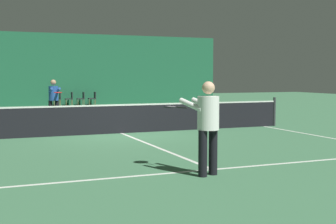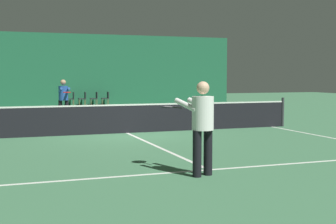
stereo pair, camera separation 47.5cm
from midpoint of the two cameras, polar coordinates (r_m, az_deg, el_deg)
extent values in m
plane|color=#3D704C|center=(15.38, -6.59, -2.59)|extent=(60.00, 60.00, 0.00)
cube|color=#1E5B3D|center=(30.50, -14.58, 5.06)|extent=(23.00, 0.12, 4.56)
cube|color=silver|center=(26.98, -13.45, 0.34)|extent=(11.00, 0.10, 0.00)
cube|color=silver|center=(21.58, -11.19, -0.62)|extent=(8.25, 0.10, 0.00)
cube|color=silver|center=(9.45, 4.06, -7.00)|extent=(8.25, 0.10, 0.00)
cube|color=silver|center=(17.67, 10.86, -1.72)|extent=(0.10, 23.80, 0.00)
cube|color=silver|center=(15.38, -6.59, -2.58)|extent=(0.10, 12.80, 0.00)
cube|color=black|center=(15.33, -6.60, -0.83)|extent=(11.90, 0.02, 0.95)
cube|color=white|center=(15.30, -6.62, 0.85)|extent=(11.90, 0.02, 0.05)
cylinder|color=#333338|center=(17.87, 12.09, 0.04)|extent=(0.10, 0.10, 1.07)
cylinder|color=black|center=(8.71, 2.70, -5.09)|extent=(0.21, 0.21, 0.87)
cylinder|color=black|center=(8.90, 3.99, -4.89)|extent=(0.21, 0.21, 0.87)
cylinder|color=white|center=(8.71, 3.37, -0.13)|extent=(0.52, 0.52, 0.63)
sphere|color=#DBAD89|center=(8.69, 3.39, 2.96)|extent=(0.24, 0.24, 0.24)
cylinder|color=white|center=(8.80, 1.32, 0.85)|extent=(0.29, 0.60, 0.25)
cylinder|color=white|center=(9.02, 2.84, 0.94)|extent=(0.29, 0.60, 0.25)
cylinder|color=black|center=(9.24, 0.22, 0.55)|extent=(0.13, 0.30, 0.03)
torus|color=black|center=(9.47, -0.99, 0.64)|extent=(0.42, 0.42, 0.03)
cylinder|color=silver|center=(9.47, -0.99, 0.64)|extent=(0.35, 0.35, 0.00)
cylinder|color=black|center=(20.23, -14.03, 0.19)|extent=(0.16, 0.16, 0.84)
cylinder|color=black|center=(20.19, -14.78, 0.16)|extent=(0.16, 0.16, 0.84)
cylinder|color=#234C99|center=(20.17, -14.45, 2.22)|extent=(0.40, 0.40, 0.61)
sphere|color=tan|center=(20.16, -14.47, 3.51)|extent=(0.23, 0.23, 0.23)
cylinder|color=#234C99|center=(19.92, -13.88, 2.60)|extent=(0.11, 0.58, 0.24)
cylinder|color=#234C99|center=(19.87, -14.78, 2.58)|extent=(0.11, 0.58, 0.24)
cylinder|color=black|center=(19.48, -14.12, 2.34)|extent=(0.03, 0.31, 0.03)
torus|color=red|center=(19.18, -13.98, 2.31)|extent=(0.34, 0.34, 0.03)
cylinder|color=silver|center=(19.18, -13.98, 2.31)|extent=(0.28, 0.28, 0.00)
cylinder|color=brown|center=(30.20, -14.24, 1.12)|extent=(0.03, 0.03, 0.39)
cylinder|color=brown|center=(29.83, -14.14, 1.08)|extent=(0.03, 0.03, 0.39)
cylinder|color=brown|center=(30.26, -13.53, 1.14)|extent=(0.03, 0.03, 0.39)
cylinder|color=brown|center=(29.88, -13.42, 1.10)|extent=(0.03, 0.03, 0.39)
cube|color=#232328|center=(30.03, -13.84, 1.53)|extent=(0.44, 0.44, 0.05)
cube|color=#232328|center=(30.05, -13.47, 1.97)|extent=(0.04, 0.44, 0.40)
cylinder|color=brown|center=(30.31, -12.86, 1.16)|extent=(0.03, 0.03, 0.39)
cylinder|color=brown|center=(29.94, -12.74, 1.12)|extent=(0.03, 0.03, 0.39)
cylinder|color=brown|center=(30.38, -12.16, 1.17)|extent=(0.03, 0.03, 0.39)
cylinder|color=brown|center=(30.00, -12.03, 1.14)|extent=(0.03, 0.03, 0.39)
cube|color=#232328|center=(30.15, -12.45, 1.56)|extent=(0.44, 0.44, 0.05)
cube|color=#232328|center=(30.17, -12.09, 2.00)|extent=(0.04, 0.44, 0.40)
cylinder|color=brown|center=(30.44, -11.49, 1.19)|extent=(0.03, 0.03, 0.39)
cylinder|color=brown|center=(30.07, -11.36, 1.15)|extent=(0.03, 0.03, 0.39)
cylinder|color=brown|center=(30.52, -10.79, 1.21)|extent=(0.03, 0.03, 0.39)
cylinder|color=brown|center=(30.14, -10.65, 1.17)|extent=(0.03, 0.03, 0.39)
cube|color=#232328|center=(30.28, -11.08, 1.60)|extent=(0.44, 0.44, 0.05)
cube|color=#232328|center=(30.31, -10.71, 2.03)|extent=(0.04, 0.44, 0.40)
cylinder|color=brown|center=(30.59, -10.13, 1.23)|extent=(0.03, 0.03, 0.39)
cylinder|color=brown|center=(30.22, -9.98, 1.19)|extent=(0.03, 0.03, 0.39)
cylinder|color=brown|center=(30.67, -9.44, 1.24)|extent=(0.03, 0.03, 0.39)
cylinder|color=brown|center=(30.30, -9.28, 1.21)|extent=(0.03, 0.03, 0.39)
cube|color=#232328|center=(30.43, -9.71, 1.63)|extent=(0.44, 0.44, 0.05)
cube|color=#232328|center=(30.47, -9.35, 2.06)|extent=(0.04, 0.44, 0.40)
camera|label=1|loc=(0.24, -91.23, -0.10)|focal=50.00mm
camera|label=2|loc=(0.24, 88.77, 0.10)|focal=50.00mm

